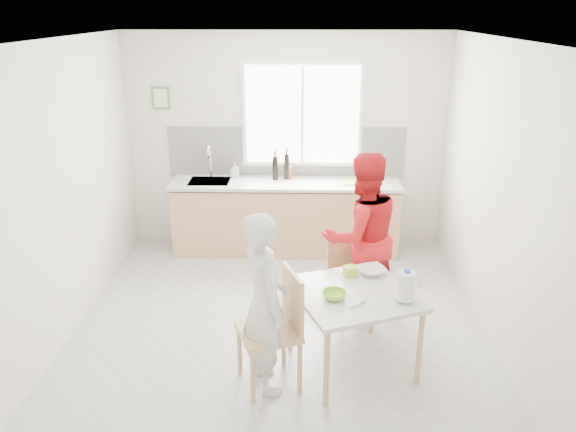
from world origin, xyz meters
The scene contains 21 objects.
ground centered at (0.00, 0.00, 0.00)m, with size 4.50×4.50×0.00m, color #B7B7B2.
room_shell centered at (0.00, 0.00, 1.64)m, with size 4.50×4.50×4.50m.
window centered at (0.20, 2.23, 1.70)m, with size 1.50×0.06×1.30m.
backsplash centered at (0.00, 2.24, 1.23)m, with size 3.00×0.02×0.65m, color white.
picture_frame centered at (-1.55, 2.23, 1.90)m, with size 0.22×0.03×0.28m.
kitchen_counter centered at (0.00, 1.95, 0.42)m, with size 2.84×0.64×1.37m.
dining_table centered at (0.65, -0.53, 0.65)m, with size 1.21×1.21×0.72m.
chair_left centered at (0.02, -0.78, 0.55)m, with size 0.59×0.59×1.00m.
chair_far centered at (0.68, 0.35, 0.46)m, with size 0.50×0.50×0.84m.
person_white centered at (-0.07, -0.81, 0.76)m, with size 0.56×0.36×1.52m, color silver.
person_red centered at (0.79, 0.37, 0.85)m, with size 0.82×0.64×1.69m, color red.
bowl_green centered at (0.48, -0.65, 0.75)m, with size 0.20×0.20×0.06m, color #87CE2F.
bowl_white centered at (0.84, -0.19, 0.75)m, with size 0.24×0.24×0.06m, color white.
milk_jug centered at (1.05, -0.68, 0.86)m, with size 0.20×0.15×0.26m.
green_box centered at (0.64, -0.23, 0.77)m, with size 0.10×0.10×0.09m, color #A4C82E.
spoon centered at (0.66, -0.77, 0.73)m, with size 0.01×0.01×0.16m, color #A5A5AA.
cutting_board centered at (0.87, 1.93, 0.93)m, with size 0.35×0.25×0.01m, color #79D130.
wine_bottle_a centered at (0.01, 2.08, 1.08)m, with size 0.07×0.07×0.32m, color black.
wine_bottle_b centered at (-0.13, 2.04, 1.07)m, with size 0.07×0.07×0.30m, color black.
jar_amber centered at (0.05, 2.08, 1.00)m, with size 0.06×0.06×0.16m, color brown.
soap_bottle centered at (-0.65, 2.11, 1.02)m, with size 0.09×0.09×0.20m, color #999999.
Camera 1 is at (0.22, -4.71, 2.95)m, focal length 35.00 mm.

